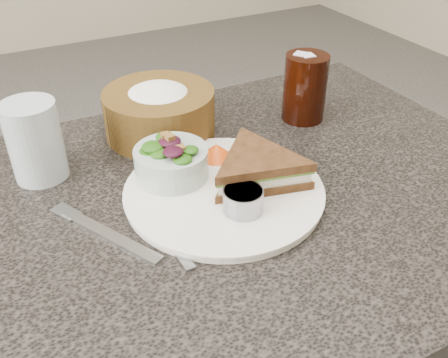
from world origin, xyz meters
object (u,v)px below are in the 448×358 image
bread_basket (159,105)px  cola_glass (305,85)px  sandwich (257,168)px  salad_bowl (171,158)px  water_glass (35,141)px  dressing_ramekin (243,201)px  dining_table (222,351)px  dinner_plate (224,192)px

bread_basket → cola_glass: size_ratio=1.44×
sandwich → salad_bowl: salad_bowl is taller
bread_basket → water_glass: 0.22m
sandwich → dressing_ramekin: (-0.05, -0.05, -0.01)m
dining_table → sandwich: bearing=-5.3°
dressing_ramekin → water_glass: 0.34m
dining_table → dinner_plate: size_ratio=3.37×
dinner_plate → sandwich: sandwich is taller
dressing_ramekin → sandwich: bearing=44.5°
sandwich → cola_glass: bearing=52.4°
sandwich → water_glass: water_glass is taller
dressing_ramekin → bread_basket: bearing=92.5°
cola_glass → water_glass: (-0.48, 0.03, -0.01)m
dinner_plate → salad_bowl: (-0.06, 0.07, 0.04)m
dining_table → dinner_plate: 0.38m
sandwich → bread_basket: bearing=119.5°
dinner_plate → water_glass: 0.30m
dinner_plate → water_glass: (-0.23, 0.18, 0.06)m
dining_table → dressing_ramekin: bearing=-87.4°
dinner_plate → dressing_ramekin: bearing=-90.8°
dressing_ramekin → salad_bowl: bearing=113.5°
dining_table → salad_bowl: (-0.05, 0.07, 0.42)m
dinner_plate → cola_glass: size_ratio=2.16×
dinner_plate → sandwich: 0.06m
bread_basket → sandwich: bearing=-73.8°
dressing_ramekin → dining_table: bearing=92.6°
salad_bowl → bread_basket: bread_basket is taller
dinner_plate → dressing_ramekin: size_ratio=5.18×
sandwich → cola_glass: (0.20, 0.16, 0.03)m
water_glass → dining_table: bearing=-38.7°
salad_bowl → bread_basket: 0.16m
sandwich → water_glass: (-0.29, 0.19, 0.03)m
water_glass → sandwich: bearing=-33.4°
salad_bowl → bread_basket: size_ratio=0.58×
dining_table → bread_basket: (-0.01, 0.22, 0.43)m
dressing_ramekin → bread_basket: 0.29m
dining_table → water_glass: 0.53m
dining_table → salad_bowl: 0.43m
dinner_plate → salad_bowl: salad_bowl is taller
salad_bowl → water_glass: water_glass is taller
sandwich → water_glass: 0.34m
sandwich → salad_bowl: (-0.11, 0.07, 0.01)m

